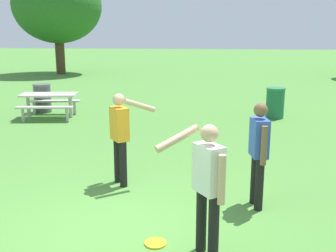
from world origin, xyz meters
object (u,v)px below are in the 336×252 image
person_thrower (207,181)px  tree_tall_left (57,5)px  frisbee (156,243)px  trash_can_beside_table (275,103)px  picnic_table_near (49,100)px  trash_can_further_along (42,98)px  person_catcher (120,132)px  person_bystander (259,148)px

person_thrower → tree_tall_left: bearing=115.7°
frisbee → trash_can_beside_table: size_ratio=0.30×
picnic_table_near → trash_can_further_along: bearing=125.3°
person_catcher → trash_can_beside_table: size_ratio=1.71×
person_thrower → person_catcher: 2.72m
picnic_table_near → trash_can_further_along: size_ratio=1.97×
frisbee → tree_tall_left: 23.03m
person_thrower → picnic_table_near: (-5.19, 7.57, -0.40)m
trash_can_further_along → picnic_table_near: bearing=-54.7°
frisbee → person_thrower: bearing=-15.7°
person_thrower → picnic_table_near: bearing=124.4°
frisbee → trash_can_beside_table: 8.63m
picnic_table_near → trash_can_beside_table: size_ratio=1.97×
trash_can_further_along → tree_tall_left: bearing=108.9°
tree_tall_left → picnic_table_near: bearing=-69.9°
trash_can_beside_table → trash_can_further_along: size_ratio=1.00×
trash_can_beside_table → trash_can_further_along: 7.67m
frisbee → person_bystander: bearing=44.4°
person_catcher → frisbee: person_catcher is taller
trash_can_further_along → tree_tall_left: 13.61m
frisbee → picnic_table_near: size_ratio=0.15×
trash_can_beside_table → picnic_table_near: bearing=-173.2°
picnic_table_near → person_catcher: bearing=-56.1°
trash_can_further_along → frisbee: bearing=-58.0°
person_catcher → frisbee: bearing=-65.3°
person_bystander → person_thrower: bearing=-115.5°
person_thrower → trash_can_further_along: size_ratio=1.71×
person_catcher → trash_can_further_along: 7.51m
person_thrower → picnic_table_near: person_thrower is taller
person_thrower → trash_can_further_along: 10.23m
tree_tall_left → trash_can_further_along: bearing=-71.1°
trash_can_beside_table → tree_tall_left: 17.58m
frisbee → trash_can_beside_table: trash_can_beside_table is taller
picnic_table_near → trash_can_beside_table: trash_can_beside_table is taller
person_thrower → tree_tall_left: 23.31m
frisbee → trash_can_further_along: (-5.14, 8.24, 0.47)m
person_thrower → tree_tall_left: (-10.02, 20.79, 3.30)m
trash_can_beside_table → person_thrower: bearing=-102.6°
person_catcher → person_bystander: (2.31, -0.68, -0.02)m
trash_can_further_along → trash_can_beside_table: bearing=0.0°
person_bystander → tree_tall_left: (-10.75, 19.25, 3.32)m
person_thrower → trash_can_beside_table: size_ratio=1.71×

